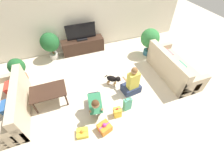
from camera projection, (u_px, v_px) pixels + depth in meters
ground_plane at (102, 92)px, 4.55m from camera, size 16.00×16.00×0.00m
wall_back at (78, 16)px, 5.33m from camera, size 8.40×0.06×2.60m
sofa_left at (11, 106)px, 3.83m from camera, size 0.87×1.96×0.85m
sofa_right at (173, 68)px, 4.88m from camera, size 0.87×1.96×0.85m
coffee_table at (48, 92)px, 3.99m from camera, size 0.93×0.63×0.48m
tv_console at (83, 46)px, 5.88m from camera, size 1.60×0.45×0.52m
tv at (81, 33)px, 5.49m from camera, size 1.09×0.20×0.62m
potted_plant_corner_left at (17, 68)px, 4.60m from camera, size 0.49×0.49×0.78m
potted_plant_corner_right at (150, 39)px, 5.46m from camera, size 0.68×0.68×1.03m
potted_plant_back_left at (50, 43)px, 5.30m from camera, size 0.66×0.66×0.99m
person_kneeling at (95, 103)px, 3.84m from camera, size 0.43×0.83×0.79m
person_sitting at (132, 84)px, 4.32m from camera, size 0.57×0.53×0.96m
dog at (113, 79)px, 4.59m from camera, size 0.44×0.38×0.37m
gift_box_a at (117, 112)px, 3.89m from camera, size 0.21×0.18×0.33m
gift_box_b at (105, 127)px, 3.62m from camera, size 0.36×0.35×0.28m
gift_box_c at (82, 133)px, 3.58m from camera, size 0.31×0.29×0.18m
gift_bag_a at (127, 104)px, 3.98m from camera, size 0.23×0.15×0.44m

